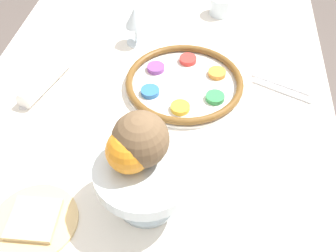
# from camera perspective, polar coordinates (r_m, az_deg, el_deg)

# --- Properties ---
(ground_plane) EXTENTS (8.00, 8.00, 0.00)m
(ground_plane) POSITION_cam_1_polar(r_m,az_deg,el_deg) (1.64, -1.95, -16.34)
(ground_plane) COLOR #564C47
(dining_table) EXTENTS (1.40, 0.98, 0.73)m
(dining_table) POSITION_cam_1_polar(r_m,az_deg,el_deg) (1.32, -2.35, -9.35)
(dining_table) COLOR silver
(dining_table) RESTS_ON ground_plane
(seder_plate) EXTENTS (0.33, 0.33, 0.03)m
(seder_plate) POSITION_cam_1_polar(r_m,az_deg,el_deg) (1.11, 2.38, 6.32)
(seder_plate) COLOR silver
(seder_plate) RESTS_ON dining_table
(wine_glass) EXTENTS (0.07, 0.07, 0.13)m
(wine_glass) POSITION_cam_1_polar(r_m,az_deg,el_deg) (1.24, -4.80, 15.32)
(wine_glass) COLOR silver
(wine_glass) RESTS_ON dining_table
(fruit_stand) EXTENTS (0.21, 0.21, 0.13)m
(fruit_stand) POSITION_cam_1_polar(r_m,az_deg,el_deg) (0.79, -3.34, -7.17)
(fruit_stand) COLOR silver
(fruit_stand) RESTS_ON dining_table
(orange_fruit) EXTENTS (0.09, 0.09, 0.09)m
(orange_fruit) POSITION_cam_1_polar(r_m,az_deg,el_deg) (0.74, -5.68, -3.56)
(orange_fruit) COLOR orange
(orange_fruit) RESTS_ON fruit_stand
(coconut) EXTENTS (0.11, 0.11, 0.11)m
(coconut) POSITION_cam_1_polar(r_m,az_deg,el_deg) (0.74, -4.02, -1.95)
(coconut) COLOR brown
(coconut) RESTS_ON fruit_stand
(bread_plate) EXTENTS (0.18, 0.18, 0.02)m
(bread_plate) POSITION_cam_1_polar(r_m,az_deg,el_deg) (0.89, -18.81, -12.87)
(bread_plate) COLOR tan
(bread_plate) RESTS_ON dining_table
(napkin_roll) EXTENTS (0.20, 0.10, 0.05)m
(napkin_roll) POSITION_cam_1_polar(r_m,az_deg,el_deg) (1.16, -17.46, 6.33)
(napkin_roll) COLOR white
(napkin_roll) RESTS_ON dining_table
(cup_near) EXTENTS (0.08, 0.08, 0.06)m
(cup_near) POSITION_cam_1_polar(r_m,az_deg,el_deg) (1.42, 7.71, 16.93)
(cup_near) COLOR silver
(cup_near) RESTS_ON dining_table
(fork_left) EXTENTS (0.08, 0.17, 0.01)m
(fork_left) POSITION_cam_1_polar(r_m,az_deg,el_deg) (1.17, 16.16, 5.95)
(fork_left) COLOR silver
(fork_left) RESTS_ON dining_table
(fork_right) EXTENTS (0.09, 0.17, 0.01)m
(fork_right) POSITION_cam_1_polar(r_m,az_deg,el_deg) (1.15, 16.25, 4.98)
(fork_right) COLOR silver
(fork_right) RESTS_ON dining_table
(spoon) EXTENTS (0.16, 0.04, 0.01)m
(spoon) POSITION_cam_1_polar(r_m,az_deg,el_deg) (1.17, -19.53, 5.00)
(spoon) COLOR silver
(spoon) RESTS_ON dining_table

